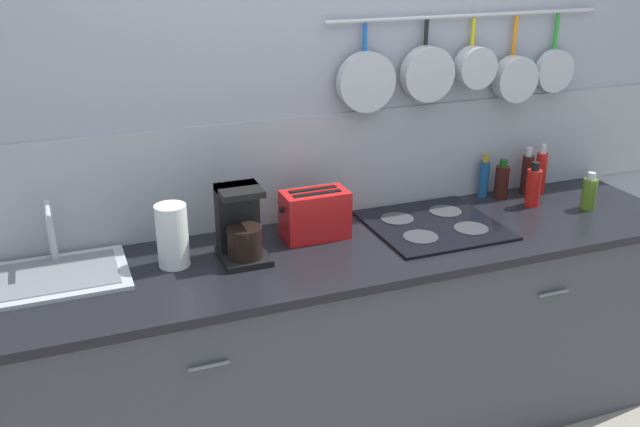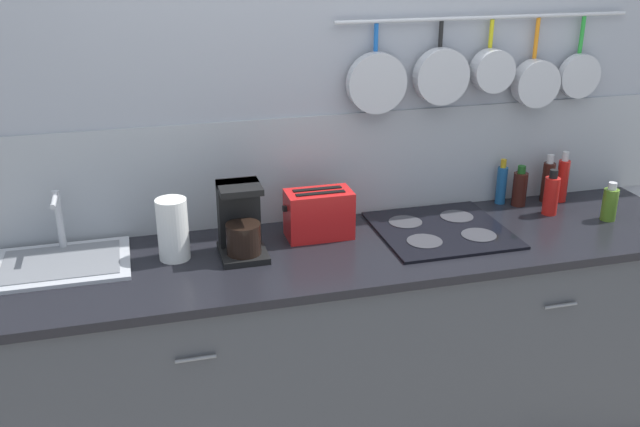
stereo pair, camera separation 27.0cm
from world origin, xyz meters
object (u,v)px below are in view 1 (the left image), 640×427
at_px(bottle_hot_sauce, 484,178).
at_px(bottle_dish_soap, 541,171).
at_px(coffee_maker, 241,228).
at_px(bottle_cooking_wine, 533,186).
at_px(bottle_vinegar, 527,173).
at_px(bottle_sesame_oil, 502,181).
at_px(paper_towel_roll, 172,236).
at_px(bottle_olive_oil, 589,193).
at_px(toaster, 315,214).

bearing_deg(bottle_hot_sauce, bottle_dish_soap, -9.48).
bearing_deg(coffee_maker, bottle_dish_soap, 6.69).
height_order(bottle_cooking_wine, bottle_vinegar, bottle_vinegar).
relative_size(bottle_sesame_oil, bottle_cooking_wine, 0.92).
bearing_deg(bottle_cooking_wine, paper_towel_roll, -178.94).
distance_m(bottle_vinegar, bottle_dish_soap, 0.07).
relative_size(paper_towel_roll, bottle_cooking_wine, 1.18).
relative_size(paper_towel_roll, bottle_hot_sauce, 1.15).
distance_m(bottle_hot_sauce, bottle_olive_oil, 0.46).
distance_m(coffee_maker, bottle_sesame_oil, 1.30).
height_order(toaster, bottle_sesame_oil, toaster).
height_order(bottle_sesame_oil, bottle_olive_oil, bottle_sesame_oil).
distance_m(coffee_maker, bottle_vinegar, 1.45).
relative_size(coffee_maker, bottle_dish_soap, 1.20).
height_order(bottle_cooking_wine, bottle_olive_oil, bottle_cooking_wine).
height_order(coffee_maker, bottle_hot_sauce, coffee_maker).
bearing_deg(bottle_sesame_oil, bottle_dish_soap, -0.43).
xyz_separation_m(paper_towel_roll, coffee_maker, (0.25, -0.02, -0.00)).
bearing_deg(bottle_vinegar, paper_towel_roll, -174.10).
xyz_separation_m(bottle_vinegar, bottle_olive_oil, (0.14, -0.27, -0.02)).
xyz_separation_m(paper_towel_roll, bottle_dish_soap, (1.76, 0.16, -0.02)).
xyz_separation_m(paper_towel_roll, bottle_vinegar, (1.69, 0.18, -0.02)).
bearing_deg(bottle_olive_oil, bottle_cooking_wine, 148.79).
bearing_deg(bottle_sesame_oil, bottle_cooking_wine, -59.70).
bearing_deg(bottle_cooking_wine, bottle_olive_oil, -31.21).
xyz_separation_m(paper_towel_roll, bottle_olive_oil, (1.83, -0.10, -0.04)).
height_order(paper_towel_roll, bottle_cooking_wine, paper_towel_roll).
bearing_deg(toaster, bottle_olive_oil, -6.91).
distance_m(bottle_cooking_wine, bottle_olive_oil, 0.24).
xyz_separation_m(bottle_cooking_wine, bottle_dish_soap, (0.14, 0.13, 0.01)).
bearing_deg(paper_towel_roll, coffee_maker, -3.86).
relative_size(toaster, bottle_vinegar, 1.26).
relative_size(bottle_cooking_wine, bottle_vinegar, 0.91).
distance_m(toaster, bottle_dish_soap, 1.18).
xyz_separation_m(bottle_hot_sauce, bottle_vinegar, (0.22, -0.03, 0.01)).
bearing_deg(bottle_cooking_wine, bottle_dish_soap, 43.33).
bearing_deg(coffee_maker, bottle_vinegar, 7.60).
xyz_separation_m(bottle_cooking_wine, bottle_vinegar, (0.07, 0.14, 0.01)).
bearing_deg(bottle_sesame_oil, paper_towel_roll, -174.05).
height_order(bottle_vinegar, bottle_dish_soap, bottle_dish_soap).
relative_size(paper_towel_roll, bottle_sesame_oil, 1.28).
relative_size(coffee_maker, bottle_sesame_oil, 1.51).
bearing_deg(bottle_olive_oil, bottle_sesame_oil, 137.88).
bearing_deg(paper_towel_roll, bottle_sesame_oil, 5.95).
bearing_deg(paper_towel_roll, bottle_dish_soap, 5.18).
xyz_separation_m(coffee_maker, toaster, (0.33, 0.07, -0.02)).
height_order(coffee_maker, bottle_dish_soap, coffee_maker).
distance_m(bottle_cooking_wine, bottle_dish_soap, 0.19).
xyz_separation_m(bottle_sesame_oil, bottle_cooking_wine, (0.08, -0.13, 0.01)).
xyz_separation_m(toaster, bottle_hot_sauce, (0.90, 0.15, -0.01)).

